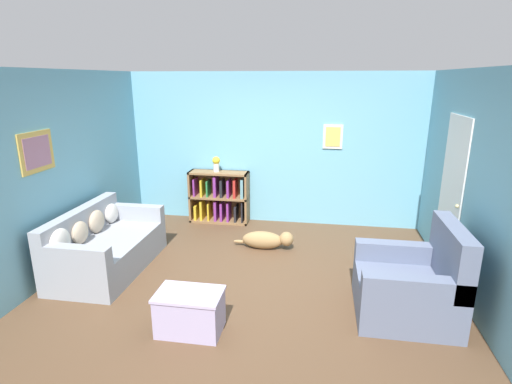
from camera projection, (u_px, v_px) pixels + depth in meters
ground_plane at (251, 279)px, 5.13m from camera, size 14.00×14.00×0.00m
wall_back at (274, 149)px, 6.91m from camera, size 5.60×0.13×2.60m
wall_left at (57, 173)px, 5.18m from camera, size 0.13×5.00×2.60m
wall_right at (478, 191)px, 4.39m from camera, size 0.16×5.00×2.60m
couch at (104, 247)px, 5.34m from camera, size 0.92×1.71×0.82m
bookshelf at (220, 198)px, 7.09m from camera, size 1.05×0.32×0.92m
recliner_chair at (413, 285)px, 4.28m from camera, size 1.02×1.02×1.04m
coffee_table at (190, 311)px, 4.01m from camera, size 0.66×0.43×0.43m
dog at (267, 240)px, 6.01m from camera, size 0.92×0.24×0.28m
vase at (216, 163)px, 6.91m from camera, size 0.13×0.13×0.27m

